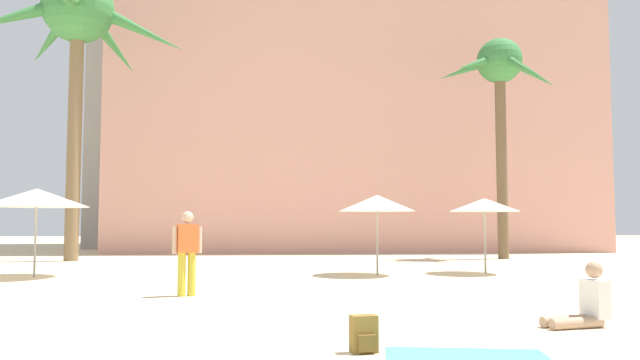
# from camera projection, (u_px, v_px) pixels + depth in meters

# --- Properties ---
(hotel_pink) EXTENTS (24.67, 8.65, 15.73)m
(hotel_pink) POSITION_uv_depth(u_px,v_px,m) (353.00, 106.00, 33.35)
(hotel_pink) COLOR #DB9989
(hotel_pink) RESTS_ON ground
(hotel_tower_gray) EXTENTS (13.14, 10.24, 23.40)m
(hotel_tower_gray) POSITION_uv_depth(u_px,v_px,m) (215.00, 65.00, 39.22)
(hotel_tower_gray) COLOR gray
(hotel_tower_gray) RESTS_ON ground
(palm_tree_far_left) EXTENTS (4.80, 4.85, 9.07)m
(palm_tree_far_left) POSITION_uv_depth(u_px,v_px,m) (499.00, 78.00, 24.90)
(palm_tree_far_left) COLOR brown
(palm_tree_far_left) RESTS_ON ground
(palm_tree_left) EXTENTS (7.94, 8.23, 11.27)m
(palm_tree_left) POSITION_uv_depth(u_px,v_px,m) (78.00, 24.00, 23.76)
(palm_tree_left) COLOR brown
(palm_tree_left) RESTS_ON ground
(cafe_umbrella_0) EXTENTS (2.74, 2.74, 2.39)m
(cafe_umbrella_0) POSITION_uv_depth(u_px,v_px,m) (37.00, 198.00, 16.39)
(cafe_umbrella_0) COLOR gray
(cafe_umbrella_0) RESTS_ON ground
(cafe_umbrella_2) EXTENTS (2.03, 2.03, 2.18)m
(cafe_umbrella_2) POSITION_uv_depth(u_px,v_px,m) (484.00, 205.00, 17.61)
(cafe_umbrella_2) COLOR gray
(cafe_umbrella_2) RESTS_ON ground
(cafe_umbrella_3) EXTENTS (2.17, 2.17, 2.25)m
(cafe_umbrella_3) POSITION_uv_depth(u_px,v_px,m) (377.00, 203.00, 17.09)
(cafe_umbrella_3) COLOR gray
(cafe_umbrella_3) RESTS_ON ground
(beach_towel) EXTENTS (1.91, 1.36, 0.01)m
(beach_towel) POSITION_uv_depth(u_px,v_px,m) (468.00, 359.00, 6.51)
(beach_towel) COLOR #4CC6D6
(beach_towel) RESTS_ON ground
(backpack) EXTENTS (0.33, 0.28, 0.42)m
(backpack) POSITION_uv_depth(u_px,v_px,m) (364.00, 335.00, 6.87)
(backpack) COLOR brown
(backpack) RESTS_ON ground
(person_mid_right) EXTENTS (0.59, 0.35, 1.70)m
(person_mid_right) POSITION_uv_depth(u_px,v_px,m) (187.00, 249.00, 12.17)
(person_mid_right) COLOR gold
(person_mid_right) RESTS_ON ground
(person_far_left) EXTENTS (0.99, 0.58, 0.92)m
(person_far_left) POSITION_uv_depth(u_px,v_px,m) (586.00, 304.00, 8.57)
(person_far_left) COLOR tan
(person_far_left) RESTS_ON ground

